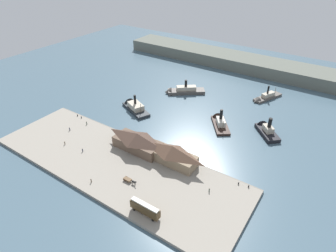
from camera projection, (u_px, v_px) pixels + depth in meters
ground_plane at (148, 139)px, 131.24m from camera, size 320.00×320.00×0.00m
quay_promenade at (115, 164)px, 115.55m from camera, size 110.00×36.00×1.20m
seawall_edge at (143, 142)px, 128.46m from camera, size 110.00×0.80×1.00m
ferry_shed_west_terminal at (138, 141)px, 120.84m from camera, size 21.66×9.43×7.99m
ferry_shed_east_terminal at (172, 154)px, 113.57m from camera, size 20.86×8.17×7.91m
street_tram at (145, 208)px, 92.06m from camera, size 10.85×2.46×4.49m
horse_cart at (130, 180)px, 105.41m from camera, size 6.00×1.65×1.87m
pedestrian_standing_center at (65, 143)px, 125.35m from camera, size 0.42×0.42×1.68m
pedestrian_walking_east at (87, 123)px, 139.31m from camera, size 0.43×0.43×1.72m
pedestrian_at_waters_edge at (209, 190)px, 101.39m from camera, size 0.40×0.40×1.61m
pedestrian_walking_west at (83, 150)px, 121.12m from camera, size 0.39×0.39×1.58m
pedestrian_near_cart at (91, 181)px, 105.45m from camera, size 0.41×0.41×1.66m
pedestrian_near_west_shed at (70, 129)px, 134.82m from camera, size 0.42×0.42×1.71m
mooring_post_east at (81, 117)px, 144.54m from camera, size 0.44×0.44×0.90m
mooring_post_west at (77, 115)px, 146.18m from camera, size 0.44×0.44×0.90m
mooring_post_center_west at (239, 183)px, 104.72m from camera, size 0.44×0.44×0.90m
mooring_post_center_east at (249, 186)px, 103.39m from camera, size 0.44×0.44×0.90m
ferry_near_quay at (182, 91)px, 170.95m from camera, size 22.60×19.43×10.24m
ferry_approaching_east at (134, 106)px, 154.70m from camera, size 22.09×14.52×11.48m
ferry_moored_east at (219, 121)px, 142.03m from camera, size 15.93×18.60×11.26m
ferry_outer_harbor at (265, 98)px, 164.01m from camera, size 12.61×21.06×9.59m
ferry_moored_west at (266, 129)px, 135.34m from camera, size 15.52×16.11×10.83m
far_headland at (240, 62)px, 205.95m from camera, size 180.00×24.00×8.00m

